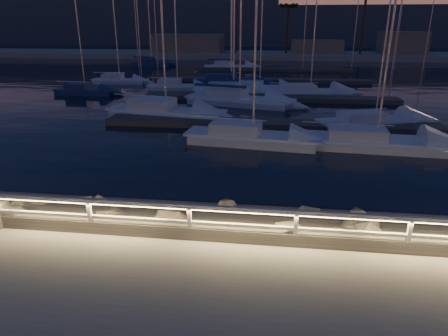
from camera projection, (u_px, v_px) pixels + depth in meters
The scene contains 23 objects.
ground at pixel (259, 242), 11.34m from camera, with size 400.00×400.00×0.00m, color #ADA89C.
harbor_water at pixel (273, 95), 40.79m from camera, with size 400.00×440.00×0.60m.
guard_rail at pixel (257, 218), 11.09m from camera, with size 44.11×0.12×1.06m.
riprap at pixel (359, 233), 12.17m from camera, with size 40.18×2.76×1.37m.
floating_docks at pixel (273, 87), 41.79m from camera, with size 22.00×36.00×0.40m.
far_shore at pixel (275, 53), 80.33m from camera, with size 160.00×14.00×5.20m.
palm_left at pixel (236, 0), 76.01m from camera, with size 3.00×3.00×11.20m.
palm_center at pixel (288, 8), 76.20m from camera, with size 3.00×3.00×9.70m.
distant_hills at pixel (213, 27), 137.08m from camera, with size 230.00×37.50×18.00m.
sailboat_a at pixel (84, 90), 38.69m from camera, with size 6.10×2.01×10.34m.
sailboat_b at pixel (249, 136), 22.75m from camera, with size 7.91×3.21×13.12m.
sailboat_c at pixel (237, 99), 33.79m from camera, with size 9.56×4.94×15.63m.
sailboat_d at pixel (372, 140), 21.93m from camera, with size 8.61×3.19×14.27m.
sailboat_e at pixel (176, 86), 41.30m from camera, with size 6.50×2.46×10.88m.
sailboat_f at pixel (163, 111), 29.07m from camera, with size 8.97×4.00×14.78m.
sailboat_g at pixel (258, 87), 40.62m from camera, with size 7.29×2.47×12.21m.
sailboat_h at pixel (372, 121), 26.39m from camera, with size 8.00×4.61×13.08m.
sailboat_i at pixel (118, 80), 45.63m from camera, with size 6.38×2.07×10.83m.
sailboat_j at pixel (231, 90), 38.32m from camera, with size 7.89×2.79×13.23m.
sailboat_k at pixel (229, 82), 44.12m from camera, with size 8.78×3.09×14.65m.
sailboat_l at pixel (308, 92), 37.76m from camera, with size 8.36×3.79×13.66m.
sailboat_m at pixel (151, 63), 65.14m from camera, with size 7.17×2.58×12.06m.
sailboat_n at pixel (229, 66), 60.21m from camera, with size 8.18×3.22×13.59m.
Camera 1 is at (0.28, -10.00, 5.84)m, focal length 32.00 mm.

